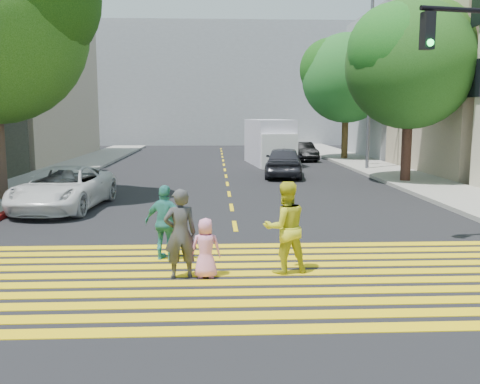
{
  "coord_description": "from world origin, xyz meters",
  "views": [
    {
      "loc": [
        -0.54,
        -8.5,
        3.09
      ],
      "look_at": [
        0.0,
        3.0,
        1.4
      ],
      "focal_mm": 40.0,
      "sensor_mm": 36.0,
      "label": 1
    }
  ],
  "objects": [
    {
      "name": "ground",
      "position": [
        0.0,
        0.0,
        0.0
      ],
      "size": [
        120.0,
        120.0,
        0.0
      ],
      "primitive_type": "plane",
      "color": "black"
    },
    {
      "name": "sidewalk_left",
      "position": [
        -8.5,
        22.0,
        0.07
      ],
      "size": [
        3.0,
        40.0,
        0.15
      ],
      "primitive_type": "cube",
      "color": "gray",
      "rests_on": "ground"
    },
    {
      "name": "sidewalk_right",
      "position": [
        8.5,
        15.0,
        0.07
      ],
      "size": [
        3.0,
        60.0,
        0.15
      ],
      "primitive_type": "cube",
      "color": "gray",
      "rests_on": "ground"
    },
    {
      "name": "crosswalk",
      "position": [
        0.0,
        1.28,
        0.01
      ],
      "size": [
        13.4,
        5.3,
        0.01
      ],
      "color": "yellow",
      "rests_on": "ground"
    },
    {
      "name": "lane_line",
      "position": [
        0.0,
        22.5,
        0.01
      ],
      "size": [
        0.12,
        34.4,
        0.01
      ],
      "color": "yellow",
      "rests_on": "ground"
    },
    {
      "name": "building_right_grey",
      "position": [
        15.0,
        30.0,
        5.0
      ],
      "size": [
        10.0,
        10.0,
        10.0
      ],
      "primitive_type": "cube",
      "color": "gray",
      "rests_on": "ground"
    },
    {
      "name": "backdrop_block",
      "position": [
        0.0,
        48.0,
        6.0
      ],
      "size": [
        30.0,
        8.0,
        12.0
      ],
      "primitive_type": "cube",
      "color": "gray",
      "rests_on": "ground"
    },
    {
      "name": "tree_right_near",
      "position": [
        8.0,
        14.86,
        5.5
      ],
      "size": [
        7.0,
        6.86,
        8.13
      ],
      "rotation": [
        0.0,
        0.0,
        0.27
      ],
      "color": "black",
      "rests_on": "ground"
    },
    {
      "name": "tree_right_far",
      "position": [
        8.21,
        26.91,
        5.72
      ],
      "size": [
        7.82,
        7.58,
        8.47
      ],
      "rotation": [
        0.0,
        0.0,
        -0.38
      ],
      "color": "#423116",
      "rests_on": "ground"
    },
    {
      "name": "pedestrian_man",
      "position": [
        -1.2,
        1.37,
        0.86
      ],
      "size": [
        0.7,
        0.53,
        1.71
      ],
      "primitive_type": "imported",
      "rotation": [
        0.0,
        0.0,
        3.36
      ],
      "color": "#38383A",
      "rests_on": "ground"
    },
    {
      "name": "pedestrian_woman",
      "position": [
        0.81,
        1.61,
        0.9
      ],
      "size": [
        1.01,
        0.86,
        1.8
      ],
      "primitive_type": "imported",
      "rotation": [
        0.0,
        0.0,
        3.37
      ],
      "color": "gold",
      "rests_on": "ground"
    },
    {
      "name": "pedestrian_child",
      "position": [
        -0.73,
        1.35,
        0.57
      ],
      "size": [
        0.57,
        0.38,
        1.15
      ],
      "primitive_type": "imported",
      "rotation": [
        0.0,
        0.0,
        3.11
      ],
      "color": "pink",
      "rests_on": "ground"
    },
    {
      "name": "pedestrian_extra",
      "position": [
        -1.59,
        2.64,
        0.8
      ],
      "size": [
        1.02,
        0.7,
        1.61
      ],
      "primitive_type": "imported",
      "rotation": [
        0.0,
        0.0,
        2.78
      ],
      "color": "teal",
      "rests_on": "ground"
    },
    {
      "name": "white_sedan",
      "position": [
        -5.46,
        8.92,
        0.69
      ],
      "size": [
        2.75,
        5.17,
        1.38
      ],
      "primitive_type": "imported",
      "rotation": [
        0.0,
        0.0,
        -0.09
      ],
      "color": "silver",
      "rests_on": "ground"
    },
    {
      "name": "dark_car_near",
      "position": [
        2.85,
        17.57,
        0.76
      ],
      "size": [
        2.38,
        4.65,
        1.52
      ],
      "primitive_type": "imported",
      "rotation": [
        0.0,
        0.0,
        3.01
      ],
      "color": "#23242A",
      "rests_on": "ground"
    },
    {
      "name": "silver_car",
      "position": [
        3.71,
        29.0,
        0.72
      ],
      "size": [
        2.79,
        5.22,
        1.44
      ],
      "primitive_type": "imported",
      "rotation": [
        0.0,
        0.0,
        3.31
      ],
      "color": "#ABABAB",
      "rests_on": "ground"
    },
    {
      "name": "dark_car_parked",
      "position": [
        5.27,
        26.67,
        0.61
      ],
      "size": [
        1.66,
        3.84,
        1.23
      ],
      "primitive_type": "imported",
      "rotation": [
        0.0,
        0.0,
        0.1
      ],
      "color": "black",
      "rests_on": "ground"
    },
    {
      "name": "white_van",
      "position": [
        2.83,
        24.03,
        1.3
      ],
      "size": [
        2.75,
        5.98,
        2.73
      ],
      "rotation": [
        0.0,
        0.0,
        0.11
      ],
      "color": "silver",
      "rests_on": "ground"
    },
    {
      "name": "street_lamp",
      "position": [
        7.56,
        20.26,
        5.63
      ],
      "size": [
        2.19,
        0.76,
        9.81
      ],
      "rotation": [
        0.0,
        0.0,
        -0.26
      ],
      "color": "slate",
      "rests_on": "ground"
    }
  ]
}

